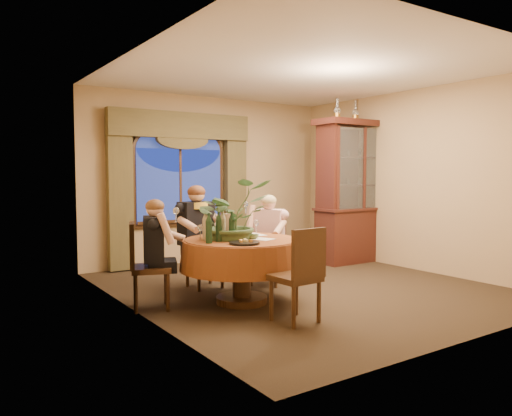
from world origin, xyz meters
TOP-DOWN VIEW (x-y plane):
  - floor at (0.00, 0.00)m, footprint 5.00×5.00m
  - wall_back at (0.00, 2.50)m, footprint 4.50×0.00m
  - wall_right at (2.25, 0.00)m, footprint 0.00×5.00m
  - ceiling at (0.00, 0.00)m, footprint 5.00×5.00m
  - window at (-0.60, 2.43)m, footprint 1.62×0.10m
  - arched_transom at (-0.60, 2.43)m, footprint 1.60×0.06m
  - drapery_left at (-1.63, 2.38)m, footprint 0.38×0.14m
  - drapery_right at (0.43, 2.38)m, footprint 0.38×0.14m
  - swag_valance at (-0.60, 2.35)m, footprint 2.45×0.16m
  - dining_table at (-1.09, -0.25)m, footprint 1.82×1.82m
  - china_cabinet at (1.97, 1.01)m, footprint 1.47×0.58m
  - oil_lamp_left at (1.55, 1.01)m, footprint 0.11×0.11m
  - oil_lamp_center at (1.97, 1.01)m, footprint 0.11×0.11m
  - oil_lamp_right at (2.39, 1.01)m, footprint 0.11×0.11m
  - chair_right at (-0.29, 0.38)m, footprint 0.59×0.59m
  - chair_back_right at (-1.08, 0.69)m, footprint 0.43×0.43m
  - chair_back at (-2.06, 0.10)m, footprint 0.54×0.54m
  - chair_front_left at (-1.03, -1.17)m, footprint 0.45×0.45m
  - person_pink at (-0.31, 0.30)m, footprint 0.58×0.59m
  - person_back at (-2.02, 0.12)m, footprint 0.54×0.56m
  - person_scarf at (-1.21, 0.68)m, footprint 0.54×0.50m
  - stoneware_vase at (-1.18, -0.09)m, footprint 0.15×0.15m
  - centerpiece_plant at (-1.17, -0.13)m, footprint 0.89×0.99m
  - olive_bowl at (-1.00, -0.32)m, footprint 0.16×0.16m
  - cheese_platter at (-1.30, -0.63)m, footprint 0.33×0.33m
  - wine_bottle_0 at (-1.42, -0.30)m, footprint 0.07×0.07m
  - wine_bottle_1 at (-1.28, -0.34)m, footprint 0.07×0.07m
  - wine_bottle_2 at (-1.30, -0.18)m, footprint 0.07×0.07m
  - wine_bottle_3 at (-1.49, -0.12)m, footprint 0.07×0.07m
  - wine_bottle_4 at (-1.58, -0.36)m, footprint 0.07×0.07m
  - tasting_paper_0 at (-0.93, -0.39)m, footprint 0.30×0.35m
  - tasting_paper_1 at (-0.78, -0.03)m, footprint 0.22×0.31m
  - wine_glass_person_pink at (-0.70, 0.03)m, footprint 0.07×0.07m
  - wine_glass_person_back at (-1.54, -0.07)m, footprint 0.07×0.07m
  - wine_glass_person_scarf at (-1.15, 0.22)m, footprint 0.07×0.07m

SIDE VIEW (x-z plane):
  - floor at x=0.00m, z-range 0.00..0.00m
  - dining_table at x=-1.09m, z-range 0.00..0.75m
  - chair_right at x=-0.29m, z-range 0.00..0.96m
  - chair_back_right at x=-1.08m, z-range 0.00..0.96m
  - chair_back at x=-2.06m, z-range 0.00..0.96m
  - chair_front_left at x=-1.03m, z-range 0.00..0.96m
  - person_back at x=-2.02m, z-range 0.00..1.22m
  - person_pink at x=-0.31m, z-range 0.00..1.23m
  - person_scarf at x=-1.21m, z-range 0.00..1.36m
  - tasting_paper_0 at x=-0.93m, z-range 0.75..0.76m
  - tasting_paper_1 at x=-0.78m, z-range 0.75..0.76m
  - cheese_platter at x=-1.30m, z-range 0.75..0.77m
  - olive_bowl at x=-1.00m, z-range 0.75..0.80m
  - wine_glass_person_pink at x=-0.70m, z-range 0.75..0.93m
  - wine_glass_person_back at x=-1.54m, z-range 0.75..0.93m
  - wine_glass_person_scarf at x=-1.15m, z-range 0.75..0.93m
  - stoneware_vase at x=-1.18m, z-range 0.75..1.04m
  - wine_bottle_0 at x=-1.42m, z-range 0.75..1.08m
  - wine_bottle_1 at x=-1.28m, z-range 0.75..1.08m
  - wine_bottle_2 at x=-1.30m, z-range 0.75..1.08m
  - wine_bottle_3 at x=-1.49m, z-range 0.75..1.08m
  - wine_bottle_4 at x=-1.58m, z-range 0.75..1.08m
  - drapery_left at x=-1.63m, z-range 0.02..2.34m
  - drapery_right at x=0.43m, z-range 0.02..2.34m
  - china_cabinet at x=1.97m, z-range 0.00..2.39m
  - window at x=-0.60m, z-range 0.64..1.96m
  - centerpiece_plant at x=-1.17m, z-range 0.95..1.72m
  - wall_back at x=0.00m, z-range -0.85..3.65m
  - wall_right at x=2.25m, z-range -1.10..3.90m
  - arched_transom at x=-0.60m, z-range 1.86..2.30m
  - swag_valance at x=-0.60m, z-range 2.07..2.49m
  - oil_lamp_left at x=1.55m, z-range 2.39..2.73m
  - oil_lamp_center at x=1.97m, z-range 2.39..2.73m
  - oil_lamp_right at x=2.39m, z-range 2.39..2.73m
  - ceiling at x=0.00m, z-range 2.80..2.80m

